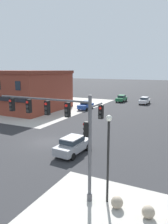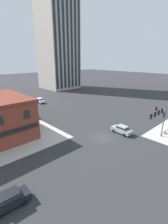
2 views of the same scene
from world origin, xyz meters
The scene contains 11 objects.
ground_plane centered at (0.00, 0.00, 0.00)m, with size 320.00×320.00×0.00m, color #2D2D30.
sidewalk_far_corner centered at (-20.00, 20.00, 0.00)m, with size 32.00×32.00×0.02m, color #B7B2A8.
traffic_signal_main centered at (7.25, -7.65, 4.63)m, with size 6.99×2.09×6.57m.
bollard_sphere_curb_a centered at (10.73, -7.76, 0.35)m, with size 0.71×0.71×0.71m, color gray.
bollard_sphere_curb_b centered at (12.53, -7.83, 0.35)m, with size 0.71×0.71×0.71m, color gray.
street_lamp_corner_near centered at (10.00, -7.44, 3.41)m, with size 0.36×0.36×5.45m.
car_main_northbound_far centered at (-1.41, 33.77, 0.92)m, with size 1.96×4.43×1.68m.
car_main_southbound_near centered at (-4.90, 20.24, 0.92)m, with size 1.93×4.42×1.68m.
car_cross_westbound centered at (4.32, -1.60, 0.92)m, with size 2.08×4.49×1.68m.
car_main_mid centered at (4.53, 32.57, 0.92)m, with size 2.03×4.47×1.68m.
storefront_block_near_corner centered at (-18.04, 15.09, 3.92)m, with size 18.44×14.59×7.81m.
Camera 1 is at (14.01, -18.74, 7.98)m, focal length 34.44 mm.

